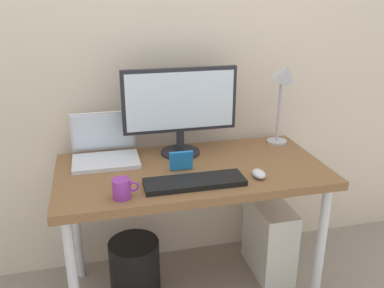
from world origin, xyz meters
name	(u,v)px	position (x,y,z in m)	size (l,w,h in m)	color
back_wall	(174,33)	(0.00, 0.38, 1.30)	(4.40, 0.04, 2.60)	beige
desk	(192,181)	(0.00, 0.00, 0.64)	(1.27, 0.64, 0.71)	brown
monitor	(180,106)	(-0.02, 0.19, 0.97)	(0.57, 0.20, 0.44)	#232328
laptop	(105,148)	(-0.40, 0.20, 0.77)	(0.32, 0.26, 0.23)	silver
desk_lamp	(284,85)	(0.54, 0.19, 1.04)	(0.11, 0.16, 0.46)	#B2B2B7
keyboard	(194,182)	(-0.03, -0.18, 0.72)	(0.44, 0.14, 0.02)	black
mouse	(259,174)	(0.27, -0.18, 0.73)	(0.06, 0.09, 0.03)	silver
coffee_mug	(122,189)	(-0.35, -0.23, 0.75)	(0.11, 0.08, 0.08)	purple
photo_frame	(181,161)	(-0.06, -0.02, 0.76)	(0.11, 0.02, 0.09)	#1E72BF
computer_tower	(269,238)	(0.46, 0.06, 0.21)	(0.18, 0.36, 0.42)	silver
wastebasket	(135,267)	(-0.29, 0.06, 0.15)	(0.26, 0.26, 0.30)	black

